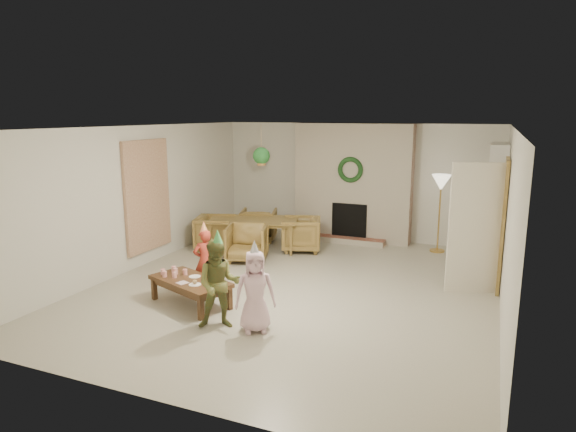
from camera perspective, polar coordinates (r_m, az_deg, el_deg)
The scene contains 56 objects.
floor at distance 8.01m, azimuth 0.90°, elevation -8.08°, with size 7.00×7.00×0.00m, color #B7B29E.
ceiling at distance 7.54m, azimuth 0.96°, elevation 10.09°, with size 7.00×7.00×0.00m, color white.
wall_back at distance 10.97m, azimuth 7.69°, elevation 3.93°, with size 7.00×7.00×0.00m, color silver.
wall_front at distance 4.71m, azimuth -15.09°, elevation -6.80°, with size 7.00×7.00×0.00m, color silver.
wall_left at distance 9.20m, azimuth -16.74°, elevation 2.06°, with size 7.00×7.00×0.00m, color silver.
wall_right at distance 7.17m, azimuth 23.84°, elevation -1.08°, with size 7.00×7.00×0.00m, color silver.
fireplace_mass at distance 10.78m, azimuth 7.41°, elevation 3.80°, with size 2.50×0.40×2.50m, color #561F16.
fireplace_hearth at distance 10.67m, azimuth 6.75°, elevation -2.77°, with size 1.60×0.30×0.12m, color maroon.
fireplace_firebox at distance 10.74m, azimuth 7.05°, elevation -0.54°, with size 0.75×0.12×0.75m, color black.
fireplace_wreath at distance 10.52m, azimuth 7.13°, elevation 5.27°, with size 0.54×0.54×0.10m, color #153A18.
floor_lamp_base at distance 10.41m, azimuth 16.66°, elevation -3.82°, with size 0.29×0.29×0.03m, color gold.
floor_lamp_post at distance 10.25m, azimuth 16.89°, elevation -0.02°, with size 0.03×0.03×1.39m, color gold.
floor_lamp_shade at distance 10.14m, azimuth 17.11°, elevation 3.68°, with size 0.37×0.37×0.31m, color beige.
bookshelf_carcass at distance 9.45m, azimuth 22.58°, elevation 0.98°, with size 0.30×1.00×2.20m, color white.
bookshelf_shelf_a at distance 9.58m, azimuth 22.16°, elevation -2.84°, with size 0.30×0.92×0.03m, color white.
bookshelf_shelf_b at distance 9.50m, azimuth 22.34°, elevation -0.50°, with size 0.30×0.92×0.03m, color white.
bookshelf_shelf_c at distance 9.43m, azimuth 22.53°, elevation 1.88°, with size 0.30×0.92×0.03m, color white.
bookshelf_shelf_d at distance 9.37m, azimuth 22.72°, elevation 4.29°, with size 0.30×0.92×0.03m, color white.
books_row_lower at distance 9.40m, azimuth 22.09°, elevation -2.22°, with size 0.20×0.40×0.24m, color #9A301C.
books_row_mid at distance 9.52m, azimuth 22.29°, elevation 0.39°, with size 0.20×0.44×0.24m, color #235081.
books_row_upper at distance 9.31m, azimuth 22.47°, elevation 2.58°, with size 0.20×0.36×0.22m, color #A9A224.
door_frame at distance 8.39m, azimuth 23.31°, elevation -0.91°, with size 0.05×0.86×2.04m, color olive.
door_leaf at distance 8.02m, azimuth 20.61°, elevation -1.38°, with size 0.05×0.80×2.00m, color beige.
curtain_panel at distance 9.33m, azimuth -15.78°, elevation 2.24°, with size 0.06×1.20×2.00m, color beige.
dining_table at distance 10.06m, azimuth -4.00°, elevation -2.15°, with size 1.76×0.98×0.62m, color olive.
dining_chair_near at distance 9.31m, azimuth -4.72°, elevation -3.08°, with size 0.73×0.75×0.68m, color olive.
dining_chair_far at distance 10.80m, azimuth -3.38°, elevation -1.01°, with size 0.73×0.75×0.68m, color olive.
dining_chair_left at distance 10.20m, azimuth -8.29°, elevation -1.87°, with size 0.73×0.75×0.68m, color olive.
dining_chair_right at distance 9.95m, azimuth 1.51°, elevation -2.08°, with size 0.73×0.75×0.68m, color olive.
hanging_plant_cord at distance 9.45m, azimuth -3.08°, elevation 8.28°, with size 0.01×0.01×0.70m, color tan.
hanging_plant_pot at distance 9.48m, azimuth -3.06°, elevation 6.16°, with size 0.16×0.16×0.12m, color #966330.
hanging_plant_foliage at distance 9.47m, azimuth -3.06°, elevation 6.89°, with size 0.32×0.32×0.32m, color #1B5222.
coffee_table_top at distance 7.33m, azimuth -11.10°, elevation -7.32°, with size 1.23×0.61×0.06m, color #4F321A.
coffee_table_apron at distance 7.35m, azimuth -11.08°, elevation -7.81°, with size 1.13×0.52×0.08m, color #4F321A.
coffee_leg_fl at distance 7.70m, azimuth -15.04°, elevation -8.06°, with size 0.07×0.07×0.32m, color #4F321A.
coffee_leg_fr at distance 6.84m, azimuth -9.94°, elevation -10.39°, with size 0.07×0.07×0.32m, color #4F321A.
coffee_leg_bl at distance 7.96m, azimuth -11.98°, elevation -7.26°, with size 0.07×0.07×0.32m, color #4F321A.
coffee_leg_br at distance 7.13m, azimuth -6.71°, elevation -9.36°, with size 0.07×0.07×0.32m, color #4F321A.
cup_a at distance 7.61m, azimuth -14.10°, elevation -6.20°, with size 0.07×0.07×0.08m, color white.
cup_b at distance 7.70m, azimuth -12.93°, elevation -5.91°, with size 0.07×0.07×0.08m, color white.
cup_c at distance 7.49m, azimuth -13.93°, elevation -6.47°, with size 0.07×0.07×0.08m, color white.
cup_d at distance 7.59m, azimuth -12.73°, elevation -6.17°, with size 0.07×0.07×0.08m, color white.
cup_e at distance 7.42m, azimuth -12.87°, elevation -6.58°, with size 0.07×0.07×0.08m, color white.
cup_f at distance 7.53m, azimuth -11.68°, elevation -6.28°, with size 0.07×0.07×0.08m, color white.
plate_a at distance 7.42m, azimuth -10.62°, elevation -6.81°, with size 0.17×0.17×0.01m, color white.
plate_b at distance 7.09m, azimuth -10.59°, elevation -7.70°, with size 0.17×0.17×0.01m, color white.
plate_c at distance 7.05m, azimuth -8.43°, elevation -7.72°, with size 0.17×0.17×0.01m, color white.
food_scoop at distance 7.08m, azimuth -10.60°, elevation -7.42°, with size 0.07×0.07×0.07m, color tan.
napkin_left at distance 7.19m, azimuth -11.98°, elevation -7.48°, with size 0.14×0.14×0.01m, color #D69EAE.
napkin_right at distance 7.17m, azimuth -8.43°, elevation -7.41°, with size 0.14×0.14×0.01m, color #D69EAE.
child_red at distance 7.76m, azimuth -9.47°, elevation -5.09°, with size 0.36×0.24×0.98m, color #A63223.
party_hat_red at distance 7.62m, azimuth -9.60°, elevation -1.25°, with size 0.13×0.13×0.19m, color #EAC34E.
child_plaid at distance 6.45m, azimuth -7.90°, elevation -7.73°, with size 0.56×0.44×1.16m, color olive.
party_hat_plaid at distance 6.27m, azimuth -8.06°, elevation -2.37°, with size 0.14×0.14×0.19m, color #46A34F.
child_pink at distance 6.31m, azimuth -3.79°, elevation -8.59°, with size 0.51×0.33×1.05m, color #EFBFD0.
party_hat_pink at distance 6.14m, azimuth -3.86°, elevation -3.62°, with size 0.14×0.14×0.19m, color #BABCC2.
Camera 1 is at (2.77, -7.01, 2.71)m, focal length 31.11 mm.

